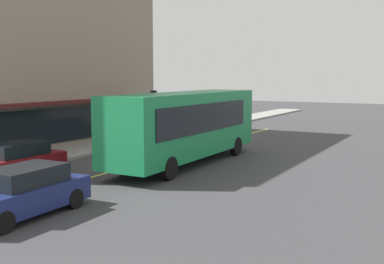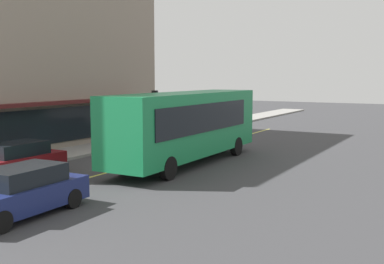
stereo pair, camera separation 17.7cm
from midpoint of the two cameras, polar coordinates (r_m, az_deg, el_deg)
name	(u,v)px [view 1 (the left image)]	position (r m, az deg, el deg)	size (l,w,h in m)	color
ground	(139,164)	(23.34, -6.63, -3.87)	(120.00, 120.00, 0.00)	#38383A
sidewalk	(63,154)	(26.57, -15.50, -2.62)	(80.00, 2.78, 0.15)	gray
lane_centre_stripe	(139,164)	(23.34, -6.63, -3.86)	(36.00, 0.16, 0.01)	#D8D14C
storefront_building	(8,21)	(31.35, -21.44, 12.36)	(19.09, 8.74, 15.23)	gray
bus	(187,124)	(22.98, -0.86, 1.01)	(11.17, 2.75, 3.50)	#197F47
traffic_light	(154,103)	(31.61, -4.74, 3.54)	(0.30, 0.52, 3.20)	#2D2D33
car_maroon	(15,161)	(21.13, -20.83, -3.34)	(4.32, 1.89, 1.52)	maroon
car_navy	(23,192)	(15.50, -20.05, -6.85)	(4.36, 1.98, 1.52)	navy
car_teal	(153,135)	(28.86, -4.89, -0.33)	(4.35, 1.96, 1.52)	#14666B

